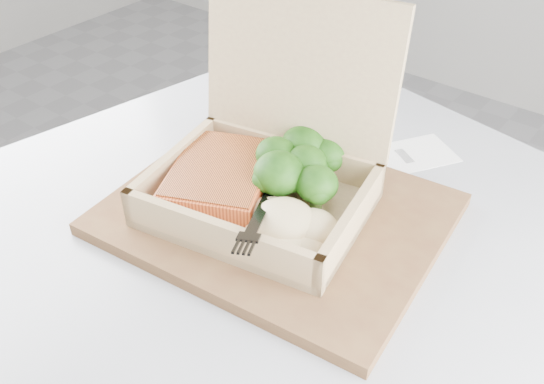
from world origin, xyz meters
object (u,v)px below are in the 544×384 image
Objects in this scene: serving_tray at (277,214)px; cafe_table at (278,335)px; paper_cup at (283,55)px; takeout_container at (272,156)px.

cafe_table is at bearing -42.55° from serving_tray.
paper_cup is at bearing 126.42° from cafe_table.
cafe_table is 0.25m from takeout_container.
paper_cup is at bearing 114.01° from takeout_container.
takeout_container reaches higher than cafe_table.
paper_cup is (-0.19, 0.26, 0.04)m from serving_tray.
cafe_table is 3.28× the size of takeout_container.
takeout_container is 0.30m from paper_cup.
paper_cup is (-0.17, 0.24, -0.02)m from takeout_container.
serving_tray is (-0.01, 0.01, 0.19)m from cafe_table.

